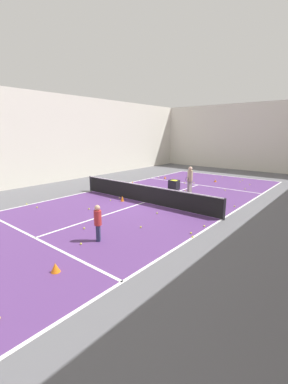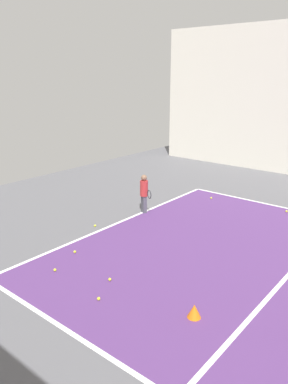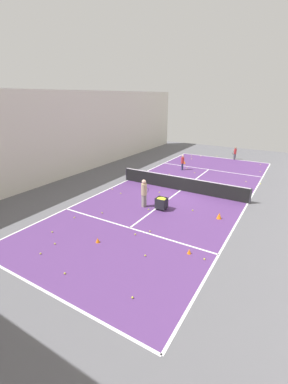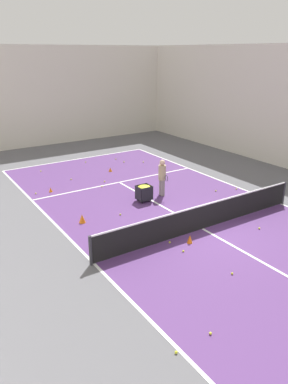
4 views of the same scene
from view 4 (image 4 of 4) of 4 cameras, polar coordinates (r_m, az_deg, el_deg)
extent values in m
plane|color=#5B5B60|center=(14.27, 8.94, -5.59)|extent=(36.38, 36.38, 0.00)
cube|color=#563370|center=(14.27, 8.94, -5.58)|extent=(9.00, 23.11, 0.00)
cube|color=white|center=(23.54, -10.06, 4.97)|extent=(9.00, 0.10, 0.00)
cube|color=white|center=(12.05, -7.61, -10.78)|extent=(0.10, 23.11, 0.00)
cube|color=white|center=(17.39, 20.12, -1.71)|extent=(0.10, 23.11, 0.00)
cube|color=white|center=(19.06, -3.79, 1.50)|extent=(9.00, 0.10, 0.00)
cube|color=white|center=(14.27, 8.94, -5.57)|extent=(0.10, 12.71, 0.00)
cube|color=silver|center=(27.26, -14.59, 13.89)|extent=(18.27, 0.15, 6.66)
cylinder|color=#2D2D33|center=(11.76, -8.17, -8.84)|extent=(0.10, 0.10, 1.00)
cylinder|color=#2D2D33|center=(17.30, 20.52, -0.11)|extent=(0.10, 0.10, 1.00)
cube|color=black|center=(14.06, 9.05, -3.81)|extent=(9.10, 0.03, 0.93)
cube|color=white|center=(13.87, 9.16, -1.97)|extent=(9.10, 0.04, 0.05)
cube|color=gray|center=(17.20, 2.74, 0.70)|extent=(0.21, 0.30, 0.76)
cylinder|color=tan|center=(16.97, 2.78, 3.00)|extent=(0.40, 0.40, 0.68)
sphere|color=beige|center=(16.84, 2.81, 4.51)|extent=(0.25, 0.25, 0.25)
torus|color=black|center=(16.75, 3.44, 2.12)|extent=(0.07, 0.28, 0.28)
cube|color=black|center=(16.60, 0.00, -1.05)|extent=(0.62, 0.54, 0.02)
cube|color=black|center=(16.29, 0.50, -0.33)|extent=(0.62, 0.02, 0.61)
cube|color=black|center=(16.69, -0.49, 0.21)|extent=(0.62, 0.02, 0.61)
cube|color=black|center=(16.34, -0.88, -0.26)|extent=(0.02, 0.54, 0.61)
cube|color=black|center=(16.64, 0.86, 0.14)|extent=(0.02, 0.54, 0.61)
ellipsoid|color=yellow|center=(16.40, 0.00, 0.75)|extent=(0.58, 0.50, 0.16)
cylinder|color=black|center=(16.36, -0.27, -1.58)|extent=(0.05, 0.05, 0.11)
cylinder|color=black|center=(16.58, 0.98, -1.27)|extent=(0.05, 0.05, 0.11)
cylinder|color=black|center=(16.66, -0.98, -1.17)|extent=(0.05, 0.05, 0.11)
cylinder|color=black|center=(16.88, 0.26, -0.87)|extent=(0.05, 0.05, 0.11)
cone|color=orange|center=(13.15, 7.00, -7.11)|extent=(0.19, 0.19, 0.31)
cone|color=orange|center=(20.81, -5.16, 3.43)|extent=(0.20, 0.20, 0.22)
cone|color=orange|center=(18.22, -14.04, 0.35)|extent=(0.17, 0.17, 0.22)
cone|color=orange|center=(14.73, -9.41, -4.00)|extent=(0.26, 0.26, 0.34)
sphere|color=yellow|center=(11.72, 13.28, -11.99)|extent=(0.07, 0.07, 0.07)
sphere|color=yellow|center=(15.69, 8.97, -2.93)|extent=(0.07, 0.07, 0.07)
sphere|color=yellow|center=(9.53, 10.09, -20.44)|extent=(0.07, 0.07, 0.07)
sphere|color=yellow|center=(21.20, 2.92, 3.61)|extent=(0.07, 0.07, 0.07)
sphere|color=yellow|center=(22.49, -3.08, 4.60)|extent=(0.07, 0.07, 0.07)
sphere|color=yellow|center=(22.42, -0.10, 4.59)|extent=(0.07, 0.07, 0.07)
sphere|color=yellow|center=(23.14, -4.31, 5.04)|extent=(0.07, 0.07, 0.07)
sphere|color=yellow|center=(21.48, -15.46, 3.09)|extent=(0.07, 0.07, 0.07)
sphere|color=yellow|center=(14.72, 17.16, -5.30)|extent=(0.07, 0.07, 0.07)
sphere|color=yellow|center=(19.74, 2.91, 2.30)|extent=(0.07, 0.07, 0.07)
sphere|color=yellow|center=(17.29, 0.91, -0.40)|extent=(0.07, 0.07, 0.07)
sphere|color=yellow|center=(18.14, -16.17, -0.22)|extent=(0.07, 0.07, 0.07)
sphere|color=yellow|center=(18.54, 13.89, 0.46)|extent=(0.07, 0.07, 0.07)
sphere|color=yellow|center=(22.69, -8.89, 4.53)|extent=(0.07, 0.07, 0.07)
sphere|color=yellow|center=(19.72, -11.05, 1.91)|extent=(0.07, 0.07, 0.07)
sphere|color=yellow|center=(18.43, -6.42, 0.84)|extent=(0.07, 0.07, 0.07)
sphere|color=yellow|center=(19.15, -6.03, 1.62)|extent=(0.07, 0.07, 0.07)
sphere|color=yellow|center=(18.09, 10.89, 0.19)|extent=(0.07, 0.07, 0.07)
sphere|color=yellow|center=(13.12, 3.94, -7.66)|extent=(0.07, 0.07, 0.07)
sphere|color=yellow|center=(15.25, -3.64, -3.43)|extent=(0.07, 0.07, 0.07)
sphere|color=yellow|center=(12.63, 6.01, -8.93)|extent=(0.07, 0.07, 0.07)
sphere|color=yellow|center=(8.99, 4.93, -23.15)|extent=(0.07, 0.07, 0.07)
camera|label=1|loc=(17.69, 60.09, 2.31)|focal=24.00mm
camera|label=2|loc=(17.65, 39.77, 9.92)|focal=35.00mm
camera|label=3|loc=(25.27, -29.63, 18.18)|focal=24.00mm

